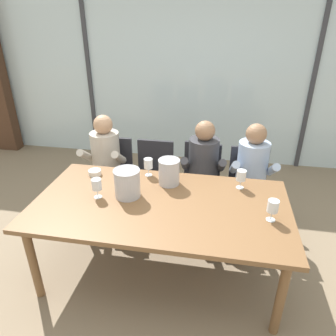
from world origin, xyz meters
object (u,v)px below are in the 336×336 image
object	(u,v)px
dining_table	(161,209)
wine_glass_center_pour	(273,207)
person_charcoal_jacket	(203,169)
wine_glass_by_left_taster	(97,185)
person_pale_blue_shirt	(252,173)
ice_bucket_primary	(169,171)
chair_left_of_center	(154,173)
tasting_bowl	(95,172)
ice_bucket_secondary	(127,183)
chair_right_of_center	(248,181)
person_beige_jumper	(104,161)
wine_glass_near_bucket	(241,176)
chair_near_curtain	(113,169)
wine_glass_by_right_taster	(148,164)
chair_center	(200,176)

from	to	relation	value
dining_table	wine_glass_center_pour	bearing A→B (deg)	-5.50
person_charcoal_jacket	wine_glass_by_left_taster	size ratio (longest dim) A/B	6.79
person_pale_blue_shirt	ice_bucket_primary	bearing A→B (deg)	-149.80
chair_left_of_center	tasting_bowl	bearing A→B (deg)	-126.19
person_charcoal_jacket	ice_bucket_secondary	size ratio (longest dim) A/B	4.72
chair_right_of_center	wine_glass_center_pour	bearing A→B (deg)	-88.89
person_charcoal_jacket	wine_glass_center_pour	distance (m)	1.11
dining_table	person_beige_jumper	xyz separation A→B (m)	(-0.82, 0.84, -0.01)
person_beige_jumper	person_pale_blue_shirt	distance (m)	1.62
person_charcoal_jacket	ice_bucket_secondary	bearing A→B (deg)	-130.40
chair_left_of_center	chair_right_of_center	world-z (taller)	same
chair_right_of_center	wine_glass_near_bucket	xyz separation A→B (m)	(-0.13, -0.61, 0.37)
chair_near_curtain	wine_glass_by_right_taster	distance (m)	0.85
chair_center	wine_glass_center_pour	xyz separation A→B (m)	(0.62, -1.08, 0.37)
person_beige_jumper	wine_glass_by_left_taster	xyz separation A→B (m)	(0.27, -0.85, 0.20)
person_charcoal_jacket	tasting_bowl	world-z (taller)	person_charcoal_jacket
person_pale_blue_shirt	wine_glass_by_left_taster	distance (m)	1.60
chair_center	person_charcoal_jacket	size ratio (longest dim) A/B	0.73
chair_left_of_center	person_charcoal_jacket	xyz separation A→B (m)	(0.57, -0.14, 0.17)
person_pale_blue_shirt	chair_near_curtain	bearing A→B (deg)	172.40
dining_table	ice_bucket_primary	size ratio (longest dim) A/B	8.76
chair_near_curtain	tasting_bowl	bearing A→B (deg)	-86.94
wine_glass_near_bucket	ice_bucket_secondary	bearing A→B (deg)	-161.84
chair_left_of_center	wine_glass_center_pour	bearing A→B (deg)	-42.34
ice_bucket_secondary	wine_glass_by_left_taster	world-z (taller)	ice_bucket_secondary
dining_table	tasting_bowl	distance (m)	0.82
chair_center	chair_near_curtain	bearing A→B (deg)	-172.43
chair_right_of_center	wine_glass_center_pour	size ratio (longest dim) A/B	4.95
person_charcoal_jacket	wine_glass_by_left_taster	bearing A→B (deg)	-137.98
person_pale_blue_shirt	ice_bucket_primary	size ratio (longest dim) A/B	4.87
dining_table	chair_center	bearing A→B (deg)	75.80
wine_glass_near_bucket	wine_glass_by_right_taster	xyz separation A→B (m)	(-0.87, 0.09, 0.00)
chair_near_curtain	person_beige_jumper	distance (m)	0.23
chair_left_of_center	chair_right_of_center	distance (m)	1.07
person_pale_blue_shirt	wine_glass_center_pour	distance (m)	0.94
chair_near_curtain	chair_right_of_center	world-z (taller)	same
ice_bucket_secondary	ice_bucket_primary	bearing A→B (deg)	41.55
ice_bucket_secondary	wine_glass_center_pour	world-z (taller)	ice_bucket_secondary
ice_bucket_primary	dining_table	bearing A→B (deg)	-92.26
chair_center	ice_bucket_secondary	size ratio (longest dim) A/B	3.45
person_beige_jumper	ice_bucket_primary	size ratio (longest dim) A/B	4.87
person_pale_blue_shirt	ice_bucket_secondary	bearing A→B (deg)	-147.06
chair_center	tasting_bowl	distance (m)	1.19
chair_left_of_center	person_charcoal_jacket	size ratio (longest dim) A/B	0.73
person_beige_jumper	ice_bucket_secondary	xyz separation A→B (m)	(0.52, -0.78, 0.21)
chair_left_of_center	wine_glass_center_pour	xyz separation A→B (m)	(1.16, -1.06, 0.37)
chair_near_curtain	person_pale_blue_shirt	world-z (taller)	person_pale_blue_shirt
person_beige_jumper	person_charcoal_jacket	bearing A→B (deg)	-2.31
person_charcoal_jacket	wine_glass_by_left_taster	distance (m)	1.21
ice_bucket_primary	wine_glass_near_bucket	distance (m)	0.64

